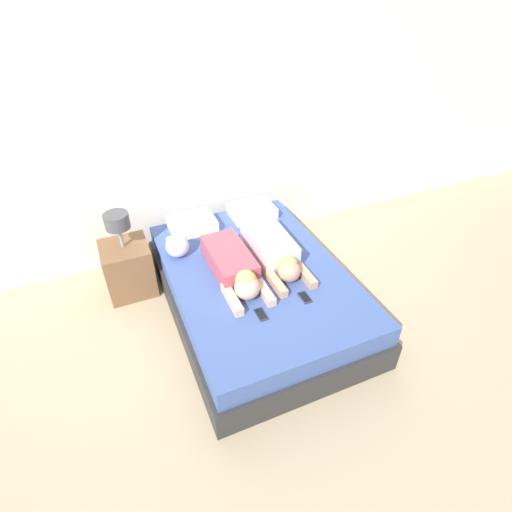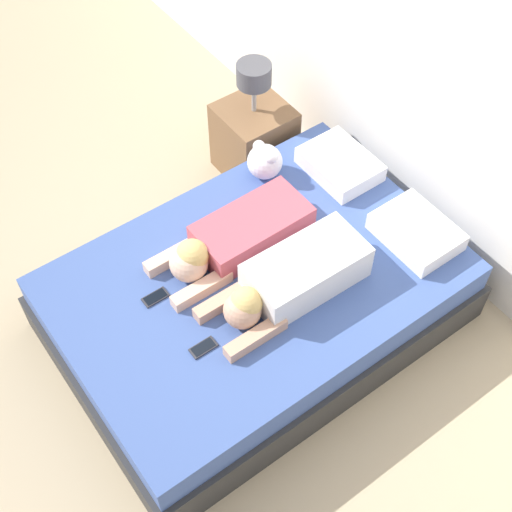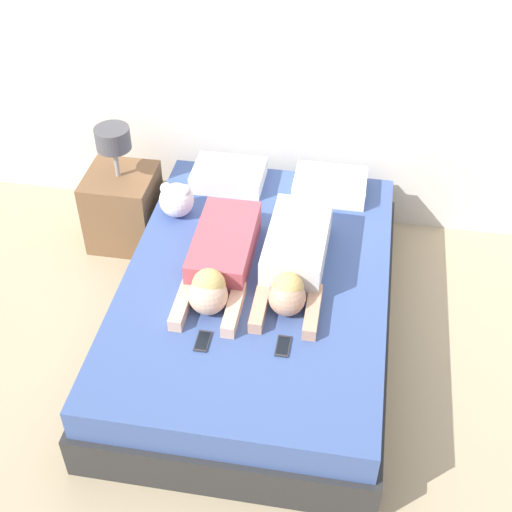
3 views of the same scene
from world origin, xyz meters
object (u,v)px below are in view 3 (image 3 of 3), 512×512
at_px(pillow_head_left, 229,175).
at_px(bed, 256,307).
at_px(plush_toy, 177,199).
at_px(nightstand, 123,204).
at_px(person_left, 219,261).
at_px(pillow_head_right, 330,185).
at_px(cell_phone_left, 203,341).
at_px(person_right, 295,258).
at_px(cell_phone_right, 283,346).

bearing_deg(pillow_head_left, bed, -69.23).
bearing_deg(bed, plush_toy, 139.86).
bearing_deg(plush_toy, nightstand, 151.01).
relative_size(person_left, plush_toy, 4.17).
relative_size(pillow_head_right, cell_phone_left, 3.27).
xyz_separation_m(person_left, nightstand, (-0.81, 0.73, -0.26)).
relative_size(bed, person_right, 2.37).
distance_m(pillow_head_right, nightstand, 1.35).
height_order(pillow_head_left, pillow_head_right, same).
bearing_deg(nightstand, pillow_head_right, 5.47).
distance_m(cell_phone_right, plush_toy, 1.23).
height_order(bed, plush_toy, plush_toy).
bearing_deg(pillow_head_left, cell_phone_left, -84.01).
distance_m(person_right, cell_phone_right, 0.56).
bearing_deg(cell_phone_left, cell_phone_right, 5.02).
bearing_deg(nightstand, person_left, -42.04).
xyz_separation_m(pillow_head_right, plush_toy, (-0.88, -0.37, 0.06)).
distance_m(cell_phone_left, cell_phone_right, 0.40).
distance_m(bed, nightstand, 1.24).
xyz_separation_m(cell_phone_left, plush_toy, (-0.38, 0.98, 0.10)).
distance_m(pillow_head_right, cell_phone_right, 1.33).
height_order(person_left, plush_toy, person_left).
relative_size(bed, person_left, 2.37).
relative_size(person_left, cell_phone_left, 6.68).
bearing_deg(pillow_head_right, plush_toy, -156.98).
bearing_deg(pillow_head_left, plush_toy, -122.55).
xyz_separation_m(bed, cell_phone_left, (-0.18, -0.51, 0.23)).
distance_m(person_left, person_right, 0.41).
relative_size(plush_toy, nightstand, 0.26).
bearing_deg(person_right, cell_phone_right, -88.26).
bearing_deg(nightstand, cell_phone_left, -56.09).
bearing_deg(person_left, cell_phone_right, -48.48).
xyz_separation_m(person_left, cell_phone_left, (0.02, -0.50, -0.09)).
xyz_separation_m(person_right, cell_phone_right, (0.02, -0.55, -0.10)).
height_order(pillow_head_left, person_left, person_left).
bearing_deg(person_right, person_left, -168.81).
distance_m(cell_phone_left, plush_toy, 1.06).
bearing_deg(cell_phone_right, pillow_head_left, 112.09).
bearing_deg(nightstand, plush_toy, -28.99).
distance_m(person_left, cell_phone_right, 0.63).
bearing_deg(pillow_head_left, pillow_head_right, 0.00).
xyz_separation_m(pillow_head_left, cell_phone_right, (0.54, -1.32, -0.05)).
height_order(cell_phone_right, plush_toy, plush_toy).
bearing_deg(person_right, cell_phone_left, -123.06).
xyz_separation_m(pillow_head_left, person_right, (0.52, -0.78, 0.05)).
distance_m(person_left, cell_phone_left, 0.51).
xyz_separation_m(pillow_head_right, person_right, (-0.12, -0.78, 0.05)).
bearing_deg(person_left, pillow_head_right, 58.76).
bearing_deg(cell_phone_left, pillow_head_left, 95.99).
xyz_separation_m(bed, person_left, (-0.20, -0.01, 0.32)).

